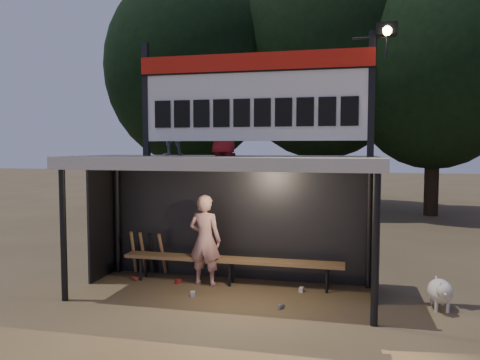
{
  "coord_description": "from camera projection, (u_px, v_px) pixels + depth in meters",
  "views": [
    {
      "loc": [
        2.0,
        -7.47,
        2.46
      ],
      "look_at": [
        0.2,
        0.4,
        1.9
      ],
      "focal_mm": 35.0,
      "sensor_mm": 36.0,
      "label": 1
    }
  ],
  "objects": [
    {
      "name": "ground",
      "position": [
        223.0,
        294.0,
        7.88
      ],
      "size": [
        80.0,
        80.0,
        0.0
      ],
      "primitive_type": "plane",
      "color": "brown",
      "rests_on": "ground"
    },
    {
      "name": "player",
      "position": [
        205.0,
        240.0,
        8.33
      ],
      "size": [
        0.64,
        0.46,
        1.63
      ],
      "primitive_type": "imported",
      "rotation": [
        0.0,
        0.0,
        3.02
      ],
      "color": "white",
      "rests_on": "ground"
    },
    {
      "name": "child_a",
      "position": [
        170.0,
        129.0,
        8.26
      ],
      "size": [
        0.58,
        0.55,
        0.94
      ],
      "primitive_type": "imported",
      "rotation": [
        0.0,
        0.0,
        3.71
      ],
      "color": "gray",
      "rests_on": "dugout_shelter"
    },
    {
      "name": "child_b",
      "position": [
        224.0,
        123.0,
        7.8
      ],
      "size": [
        0.62,
        0.49,
        1.11
      ],
      "primitive_type": "imported",
      "rotation": [
        0.0,
        0.0,
        2.86
      ],
      "color": "maroon",
      "rests_on": "dugout_shelter"
    },
    {
      "name": "dugout_shelter",
      "position": [
        227.0,
        184.0,
        7.99
      ],
      "size": [
        5.1,
        2.08,
        2.32
      ],
      "color": "#393A3C",
      "rests_on": "ground"
    },
    {
      "name": "scoreboard_assembly",
      "position": [
        256.0,
        94.0,
        7.51
      ],
      "size": [
        4.1,
        0.27,
        1.99
      ],
      "color": "black",
      "rests_on": "dugout_shelter"
    },
    {
      "name": "bench",
      "position": [
        231.0,
        261.0,
        8.38
      ],
      "size": [
        4.0,
        0.35,
        0.48
      ],
      "color": "olive",
      "rests_on": "ground"
    },
    {
      "name": "tree_left",
      "position": [
        190.0,
        69.0,
        18.11
      ],
      "size": [
        6.46,
        6.46,
        9.27
      ],
      "color": "#312215",
      "rests_on": "ground"
    },
    {
      "name": "tree_mid",
      "position": [
        322.0,
        53.0,
        18.41
      ],
      "size": [
        7.22,
        7.22,
        10.36
      ],
      "color": "black",
      "rests_on": "ground"
    },
    {
      "name": "tree_right",
      "position": [
        435.0,
        71.0,
        16.62
      ],
      "size": [
        6.08,
        6.08,
        8.72
      ],
      "color": "black",
      "rests_on": "ground"
    },
    {
      "name": "dog",
      "position": [
        441.0,
        291.0,
        7.1
      ],
      "size": [
        0.36,
        0.81,
        0.49
      ],
      "color": "white",
      "rests_on": "ground"
    },
    {
      "name": "bats",
      "position": [
        148.0,
        253.0,
        9.03
      ],
      "size": [
        0.68,
        0.35,
        0.84
      ],
      "color": "#9D7149",
      "rests_on": "ground"
    },
    {
      "name": "litter",
      "position": [
        215.0,
        289.0,
        8.0
      ],
      "size": [
        3.2,
        1.05,
        0.08
      ],
      "color": "maroon",
      "rests_on": "ground"
    }
  ]
}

